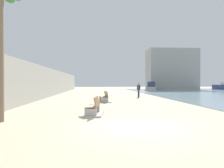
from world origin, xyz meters
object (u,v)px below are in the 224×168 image
(bench_far, at_px, (104,99))
(boat_mid_bay, at_px, (152,87))
(bench_near, at_px, (93,110))
(person_walking, at_px, (139,89))

(bench_far, height_order, boat_mid_bay, boat_mid_bay)
(bench_far, xyz_separation_m, boat_mid_bay, (11.95, 29.67, 0.48))
(bench_near, height_order, bench_far, same)
(bench_near, distance_m, person_walking, 15.06)
(bench_near, height_order, boat_mid_bay, boat_mid_bay)
(bench_near, distance_m, bench_far, 7.99)
(person_walking, bearing_deg, bench_near, -110.41)
(bench_far, height_order, person_walking, person_walking)
(bench_near, xyz_separation_m, person_walking, (5.25, 14.10, 0.76))
(bench_near, bearing_deg, boat_mid_bay, 71.16)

